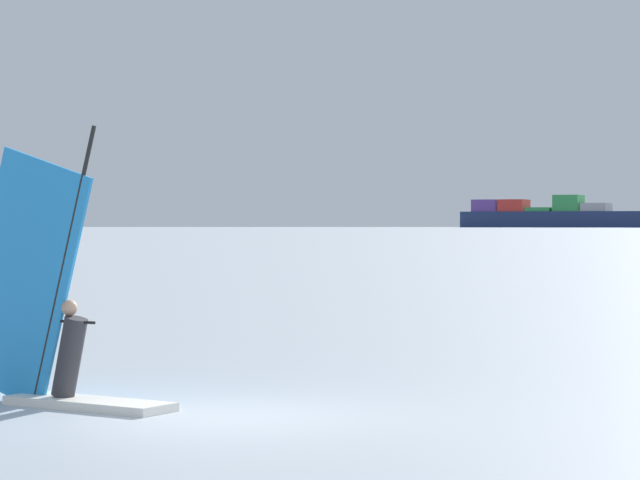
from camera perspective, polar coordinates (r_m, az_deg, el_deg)
ground_plane at (r=18.21m, az=-4.42°, el=-7.17°), size 4000.00×4000.00×0.00m
windsurfer at (r=19.59m, az=-10.67°, el=-3.80°), size 3.53×1.97×3.92m
cargo_ship at (r=905.51m, az=10.29°, el=1.04°), size 144.26×63.96×30.47m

